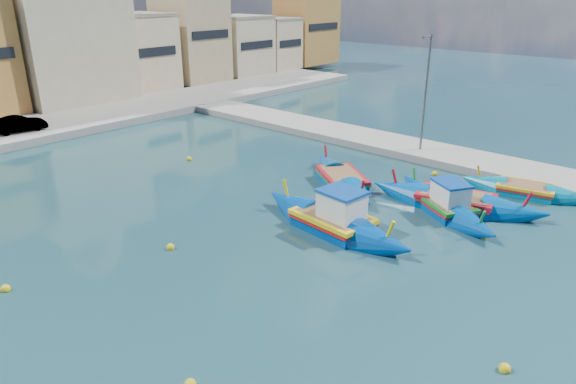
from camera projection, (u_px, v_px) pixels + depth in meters
ground at (337, 296)px, 19.10m from camera, size 160.00×160.00×0.00m
east_quay at (512, 170)px, 31.51m from camera, size 4.00×70.00×0.50m
north_townhouses at (31, 56)px, 46.16m from camera, size 83.20×7.87×10.19m
church_block at (57, 14)px, 47.60m from camera, size 10.00×10.00×19.10m
quay_street_lamp at (425, 93)px, 33.31m from camera, size 1.18×0.16×8.00m
luzzu_turquoise_cabin at (444, 205)px, 26.22m from camera, size 6.02×8.20×2.73m
luzzu_blue_cabin at (333, 222)px, 24.20m from camera, size 3.15×9.39×3.26m
luzzu_cyan_mid at (342, 181)px, 29.73m from camera, size 6.74×8.43×2.61m
luzzu_blue_south at (455, 202)px, 26.72m from camera, size 4.02×9.59×2.70m
luzzu_cyan_south at (525, 191)px, 28.33m from camera, size 3.19×7.36×2.22m
mooring_buoys at (285, 242)px, 23.00m from camera, size 23.08×23.55×0.36m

